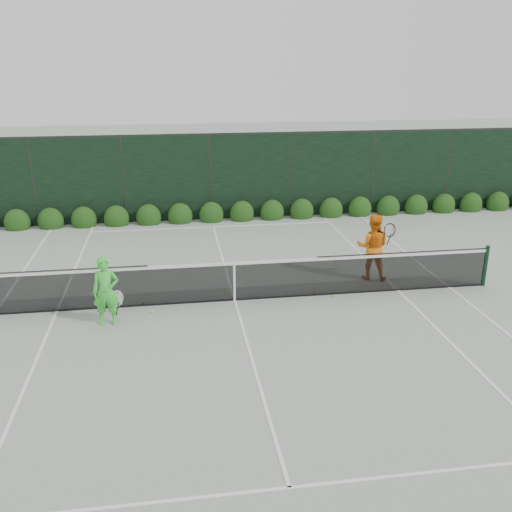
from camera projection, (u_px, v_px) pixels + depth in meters
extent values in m
plane|color=gray|center=(235.00, 300.00, 13.68)|extent=(80.00, 80.00, 0.00)
cylinder|color=#11341D|center=(485.00, 266.00, 14.42)|extent=(0.10, 0.10, 1.07)
cube|color=black|center=(50.00, 291.00, 12.91)|extent=(4.40, 0.01, 1.02)
cube|color=black|center=(234.00, 282.00, 13.52)|extent=(4.00, 0.01, 0.96)
cube|color=black|center=(403.00, 271.00, 14.11)|extent=(4.40, 0.01, 1.02)
cube|color=white|center=(234.00, 264.00, 13.37)|extent=(12.80, 0.03, 0.07)
cube|color=black|center=(235.00, 300.00, 13.67)|extent=(12.80, 0.02, 0.04)
cube|color=white|center=(234.00, 283.00, 13.53)|extent=(0.05, 0.03, 0.91)
imported|color=green|center=(106.00, 291.00, 12.22)|extent=(0.57, 0.39, 1.54)
torus|color=silver|center=(117.00, 299.00, 12.42)|extent=(0.29, 0.15, 0.30)
cylinder|color=black|center=(117.00, 309.00, 12.50)|extent=(0.10, 0.03, 0.30)
imported|color=orange|center=(373.00, 247.00, 14.79)|extent=(1.03, 0.93, 1.74)
torus|color=black|center=(390.00, 230.00, 14.49)|extent=(0.30, 0.08, 0.30)
cylinder|color=black|center=(389.00, 239.00, 14.57)|extent=(0.10, 0.03, 0.30)
cube|color=white|center=(449.00, 287.00, 14.46)|extent=(0.06, 23.77, 0.01)
cube|color=white|center=(57.00, 311.00, 13.09)|extent=(0.06, 23.77, 0.01)
cube|color=white|center=(398.00, 290.00, 14.26)|extent=(0.06, 23.77, 0.01)
cube|color=white|center=(203.00, 192.00, 24.78)|extent=(11.03, 0.06, 0.01)
cube|color=white|center=(213.00, 227.00, 19.66)|extent=(8.23, 0.06, 0.01)
cube|color=white|center=(289.00, 488.00, 7.70)|extent=(8.23, 0.06, 0.01)
cube|color=white|center=(235.00, 300.00, 13.68)|extent=(0.06, 12.80, 0.01)
cube|color=black|center=(210.00, 178.00, 20.19)|extent=(32.00, 0.06, 3.00)
cube|color=#262826|center=(208.00, 134.00, 19.69)|extent=(32.00, 0.06, 0.06)
cylinder|color=#262826|center=(33.00, 183.00, 19.34)|extent=(0.08, 0.08, 3.00)
cylinder|color=#262826|center=(123.00, 180.00, 19.77)|extent=(0.08, 0.08, 3.00)
cylinder|color=#262826|center=(210.00, 178.00, 20.19)|extent=(0.08, 0.08, 3.00)
cylinder|color=#262826|center=(292.00, 175.00, 20.62)|extent=(0.08, 0.08, 3.00)
cylinder|color=#262826|center=(372.00, 173.00, 21.05)|extent=(0.08, 0.08, 3.00)
cylinder|color=#262826|center=(448.00, 171.00, 21.48)|extent=(0.08, 0.08, 3.00)
ellipsoid|color=#18390F|center=(17.00, 222.00, 19.34)|extent=(0.86, 0.65, 0.94)
ellipsoid|color=#18390F|center=(51.00, 221.00, 19.50)|extent=(0.86, 0.65, 0.94)
ellipsoid|color=#18390F|center=(84.00, 220.00, 19.65)|extent=(0.86, 0.65, 0.94)
ellipsoid|color=#18390F|center=(117.00, 219.00, 19.81)|extent=(0.86, 0.65, 0.94)
ellipsoid|color=#18390F|center=(149.00, 217.00, 19.97)|extent=(0.86, 0.65, 0.94)
ellipsoid|color=#18390F|center=(180.00, 216.00, 20.12)|extent=(0.86, 0.65, 0.94)
ellipsoid|color=#18390F|center=(211.00, 215.00, 20.28)|extent=(0.86, 0.65, 0.94)
ellipsoid|color=#18390F|center=(242.00, 214.00, 20.44)|extent=(0.86, 0.65, 0.94)
ellipsoid|color=#18390F|center=(272.00, 212.00, 20.59)|extent=(0.86, 0.65, 0.94)
ellipsoid|color=#18390F|center=(302.00, 211.00, 20.75)|extent=(0.86, 0.65, 0.94)
ellipsoid|color=#18390F|center=(331.00, 210.00, 20.91)|extent=(0.86, 0.65, 0.94)
ellipsoid|color=#18390F|center=(360.00, 209.00, 21.07)|extent=(0.86, 0.65, 0.94)
ellipsoid|color=#18390F|center=(388.00, 208.00, 21.22)|extent=(0.86, 0.65, 0.94)
ellipsoid|color=#18390F|center=(416.00, 207.00, 21.38)|extent=(0.86, 0.65, 0.94)
ellipsoid|color=#18390F|center=(444.00, 206.00, 21.54)|extent=(0.86, 0.65, 0.94)
ellipsoid|color=#18390F|center=(471.00, 205.00, 21.69)|extent=(0.86, 0.65, 0.94)
ellipsoid|color=#18390F|center=(498.00, 204.00, 21.85)|extent=(0.86, 0.65, 0.94)
sphere|color=#D1F035|center=(225.00, 291.00, 14.16)|extent=(0.07, 0.07, 0.07)
sphere|color=#D1F035|center=(334.00, 296.00, 13.85)|extent=(0.07, 0.07, 0.07)
sphere|color=#D1F035|center=(152.00, 312.00, 12.99)|extent=(0.07, 0.07, 0.07)
sphere|color=#D1F035|center=(314.00, 293.00, 14.03)|extent=(0.07, 0.07, 0.07)
sphere|color=#D1F035|center=(144.00, 304.00, 13.43)|extent=(0.07, 0.07, 0.07)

